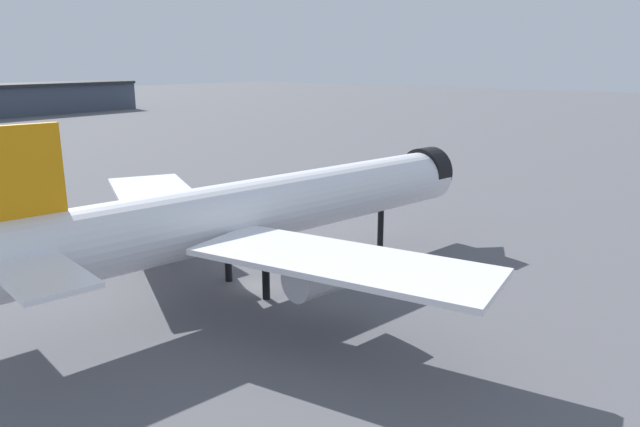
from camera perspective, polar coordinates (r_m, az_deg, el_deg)
The scene contains 2 objects.
ground at distance 64.68m, azimuth -6.17°, elevation -6.96°, with size 900.00×900.00×0.00m, color #56565B.
airliner_near_gate at distance 62.70m, azimuth -5.42°, elevation 0.37°, with size 64.72×58.41×18.90m.
Camera 1 is at (-42.05, -43.08, 23.65)m, focal length 33.20 mm.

